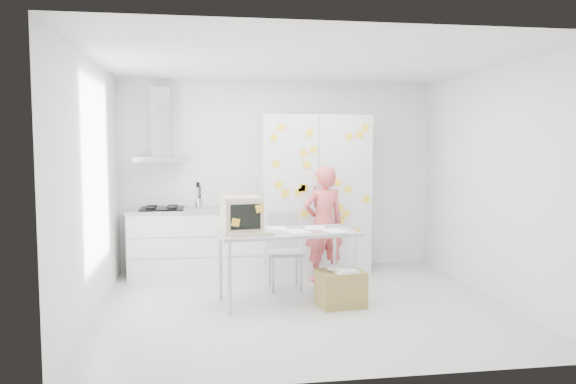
{
  "coord_description": "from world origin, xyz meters",
  "views": [
    {
      "loc": [
        -1.13,
        -6.04,
        1.82
      ],
      "look_at": [
        -0.06,
        0.77,
        1.21
      ],
      "focal_mm": 35.0,
      "sensor_mm": 36.0,
      "label": 1
    }
  ],
  "objects": [
    {
      "name": "tall_cabinet",
      "position": [
        0.45,
        1.67,
        1.1
      ],
      "size": [
        1.5,
        0.68,
        2.2
      ],
      "color": "silver",
      "rests_on": "ground"
    },
    {
      "name": "person",
      "position": [
        0.46,
        1.1,
        0.76
      ],
      "size": [
        0.61,
        0.46,
        1.52
      ],
      "primitive_type": "imported",
      "rotation": [
        0.0,
        0.0,
        3.32
      ],
      "color": "#D55253",
      "rests_on": "ground"
    },
    {
      "name": "ceiling",
      "position": [
        0.0,
        0.0,
        2.7
      ],
      "size": [
        4.5,
        4.0,
        0.02
      ],
      "primitive_type": "cube",
      "color": "white",
      "rests_on": "walls"
    },
    {
      "name": "walls",
      "position": [
        0.0,
        0.72,
        1.35
      ],
      "size": [
        4.52,
        4.01,
        2.7
      ],
      "color": "white",
      "rests_on": "ground"
    },
    {
      "name": "desk",
      "position": [
        -0.5,
        0.15,
        0.93
      ],
      "size": [
        1.61,
        0.94,
        1.22
      ],
      "rotation": [
        0.0,
        0.0,
        0.11
      ],
      "color": "#A1A8AC",
      "rests_on": "ground"
    },
    {
      "name": "range_hood",
      "position": [
        -1.65,
        1.84,
        1.96
      ],
      "size": [
        0.7,
        0.48,
        1.01
      ],
      "color": "silver",
      "rests_on": "walls"
    },
    {
      "name": "counter_run",
      "position": [
        -1.2,
        1.7,
        0.47
      ],
      "size": [
        1.84,
        0.63,
        1.28
      ],
      "color": "white",
      "rests_on": "ground"
    },
    {
      "name": "cardboard_box",
      "position": [
        0.4,
        -0.07,
        0.21
      ],
      "size": [
        0.54,
        0.45,
        0.44
      ],
      "rotation": [
        0.0,
        0.0,
        0.11
      ],
      "color": "#9E8644",
      "rests_on": "ground"
    },
    {
      "name": "floor",
      "position": [
        0.0,
        0.0,
        -0.01
      ],
      "size": [
        4.5,
        4.0,
        0.02
      ],
      "primitive_type": "cube",
      "color": "silver",
      "rests_on": "ground"
    },
    {
      "name": "chair",
      "position": [
        -0.1,
        0.83,
        0.54
      ],
      "size": [
        0.43,
        0.43,
        0.95
      ],
      "rotation": [
        0.0,
        0.0,
        -0.01
      ],
      "color": "#A2A1A0",
      "rests_on": "ground"
    }
  ]
}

